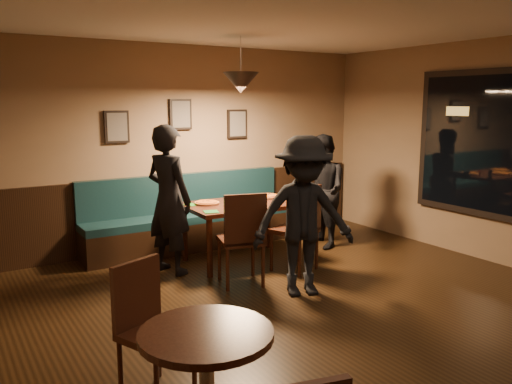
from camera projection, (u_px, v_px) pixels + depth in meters
floor at (345, 333)px, 4.60m from camera, size 7.00×7.00×0.00m
ceiling at (355, 2)px, 4.12m from camera, size 7.00×7.00×0.00m
wall_back at (180, 147)px, 7.29m from camera, size 6.00×0.00×6.00m
wainscot at (183, 210)px, 7.42m from camera, size 5.88×0.06×1.00m
booth_bench at (191, 213)px, 7.19m from camera, size 3.00×0.60×1.00m
window_frame at (506, 145)px, 6.30m from camera, size 0.06×2.56×1.86m
window_glass at (505, 145)px, 6.29m from camera, size 0.00×2.40×2.40m
picture_left at (117, 127)px, 6.75m from camera, size 0.32×0.04×0.42m
picture_center at (181, 114)px, 7.19m from camera, size 0.32×0.04×0.42m
picture_right at (237, 124)px, 7.68m from camera, size 0.32×0.04×0.42m
pendant_lamp at (241, 83)px, 6.33m from camera, size 0.44×0.44×0.25m
dining_table at (242, 232)px, 6.64m from camera, size 1.44×0.95×0.76m
chair_near_left at (241, 238)px, 5.79m from camera, size 0.57×0.57×1.06m
chair_near_right at (294, 228)px, 6.25m from camera, size 0.60×0.60×1.05m
diner_left at (169, 200)px, 6.12m from camera, size 0.63×0.76×1.77m
diner_right at (321, 191)px, 7.24m from camera, size 0.74×0.87×1.58m
diner_front at (303, 216)px, 5.42m from camera, size 1.23×0.94×1.68m
pizza_a at (207, 203)px, 6.50m from camera, size 0.36×0.36×0.04m
pizza_b at (249, 203)px, 6.44m from camera, size 0.37×0.37×0.04m
pizza_c at (267, 196)px, 6.96m from camera, size 0.34×0.34×0.04m
soda_glass at (296, 197)px, 6.62m from camera, size 0.07×0.07×0.14m
tabasco_bottle at (282, 195)px, 6.78m from camera, size 0.03×0.03×0.12m
napkin_a at (191, 205)px, 6.46m from camera, size 0.20×0.20×0.01m
napkin_b at (211, 212)px, 6.04m from camera, size 0.20×0.20×0.01m
cutlery_set at (254, 207)px, 6.29m from camera, size 0.18×0.09×0.00m
cafe_chair_far at (156, 331)px, 3.56m from camera, size 0.54×0.54×0.94m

